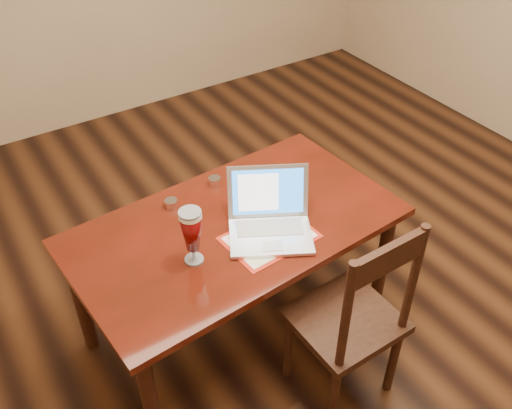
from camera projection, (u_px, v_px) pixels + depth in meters
ground at (314, 290)px, 3.20m from camera, size 5.00×5.00×0.00m
dining_table at (236, 237)px, 2.62m from camera, size 1.55×0.95×0.96m
dining_chair at (351, 320)px, 2.43m from camera, size 0.44×0.42×1.02m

